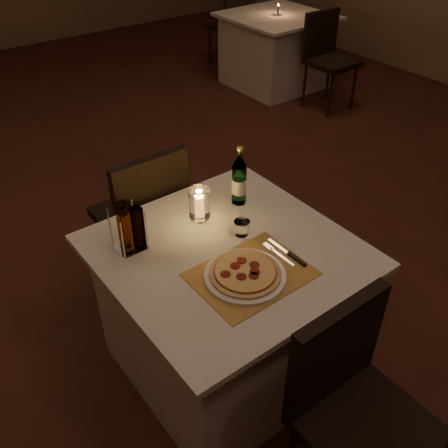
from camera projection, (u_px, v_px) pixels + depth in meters
floor at (187, 261)px, 3.16m from camera, size 8.00×10.00×0.02m
main_table at (227, 311)px, 2.30m from camera, size 1.00×1.00×0.74m
chair_near at (352, 395)px, 1.74m from camera, size 0.42×0.42×0.90m
chair_far at (145, 209)px, 2.65m from camera, size 0.42×0.42×0.90m
placemat at (251, 274)px, 1.95m from camera, size 0.45×0.34×0.00m
plate at (245, 276)px, 1.93m from camera, size 0.32×0.32×0.01m
pizza at (245, 272)px, 1.92m from camera, size 0.28×0.28×0.02m
fork at (276, 253)px, 2.05m from camera, size 0.02×0.18×0.00m
knife at (293, 256)px, 2.03m from camera, size 0.02×0.22×0.01m
tumbler at (242, 228)px, 2.14m from camera, size 0.07×0.07×0.07m
water_bottle at (239, 181)px, 2.29m from camera, size 0.07×0.07×0.29m
hurricane_candle at (200, 204)px, 2.16m from camera, size 0.09×0.09×0.18m
cruet_caddy at (129, 230)px, 2.03m from camera, size 0.12×0.12×0.21m
neighbor_table_right at (275, 51)px, 5.35m from camera, size 1.00×1.00×0.74m
neighbor_chair_ra at (327, 51)px, 4.79m from camera, size 0.42×0.42×0.90m
neighbor_chair_rb at (234, 19)px, 5.70m from camera, size 0.42×0.42×0.90m
neighbor_candle_right at (278, 10)px, 5.10m from camera, size 0.03×0.03×0.11m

